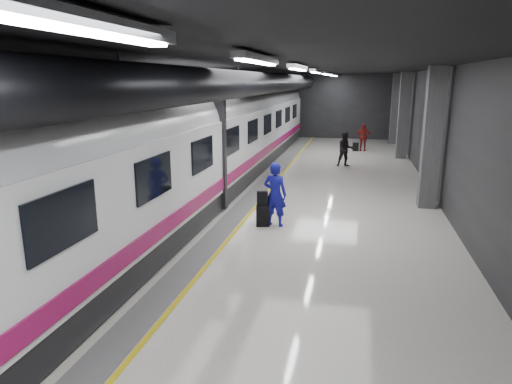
# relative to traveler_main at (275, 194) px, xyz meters

# --- Properties ---
(ground) EXTENTS (40.00, 40.00, 0.00)m
(ground) POSITION_rel_traveler_main_xyz_m (-0.02, 1.08, -0.92)
(ground) COLOR silver
(ground) RESTS_ON ground
(platform_hall) EXTENTS (10.02, 40.02, 4.51)m
(platform_hall) POSITION_rel_traveler_main_xyz_m (-0.31, 2.04, 2.62)
(platform_hall) COLOR black
(platform_hall) RESTS_ON ground
(train) EXTENTS (3.05, 38.00, 4.05)m
(train) POSITION_rel_traveler_main_xyz_m (-3.27, 1.08, 1.15)
(train) COLOR black
(train) RESTS_ON ground
(traveler_main) EXTENTS (0.73, 0.53, 1.84)m
(traveler_main) POSITION_rel_traveler_main_xyz_m (0.00, 0.00, 0.00)
(traveler_main) COLOR #161AAC
(traveler_main) RESTS_ON ground
(suitcase_main) EXTENTS (0.42, 0.33, 0.61)m
(suitcase_main) POSITION_rel_traveler_main_xyz_m (-0.33, -0.11, -0.61)
(suitcase_main) COLOR black
(suitcase_main) RESTS_ON ground
(shoulder_bag) EXTENTS (0.34, 0.25, 0.41)m
(shoulder_bag) POSITION_rel_traveler_main_xyz_m (-0.34, -0.12, -0.10)
(shoulder_bag) COLOR black
(shoulder_bag) RESTS_ON suitcase_main
(traveler_far_a) EXTENTS (0.96, 0.84, 1.68)m
(traveler_far_a) POSITION_rel_traveler_main_xyz_m (1.67, 9.88, -0.08)
(traveler_far_a) COLOR black
(traveler_far_a) RESTS_ON ground
(traveler_far_b) EXTENTS (0.95, 0.40, 1.62)m
(traveler_far_b) POSITION_rel_traveler_main_xyz_m (2.53, 15.27, -0.11)
(traveler_far_b) COLOR maroon
(traveler_far_b) RESTS_ON ground
(suitcase_far) EXTENTS (0.36, 0.26, 0.49)m
(suitcase_far) POSITION_rel_traveler_main_xyz_m (2.13, 15.10, -0.68)
(suitcase_far) COLOR black
(suitcase_far) RESTS_ON ground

